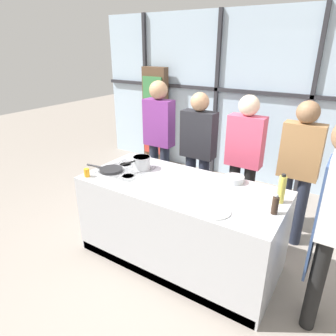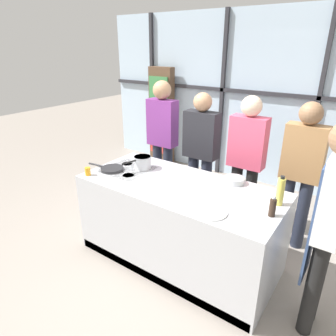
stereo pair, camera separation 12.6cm
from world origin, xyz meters
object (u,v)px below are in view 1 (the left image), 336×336
spectator_center_left (198,149)px  chef (332,214)px  frying_pan (110,170)px  spectator_far_left (159,135)px  white_plate (214,211)px  spectator_center_right (244,156)px  spectator_far_right (298,166)px  juice_glass_near (87,173)px  saucepan (142,162)px  mixing_bowl (234,179)px  oil_bottle (282,189)px  pepper_grinder (275,205)px

spectator_center_left → chef: bearing=147.3°
frying_pan → spectator_far_left: bearing=95.1°
frying_pan → chef: bearing=0.8°
white_plate → spectator_far_left: bearing=138.4°
spectator_far_left → spectator_center_right: size_ratio=1.05×
spectator_far_right → white_plate: spectator_far_right is taller
spectator_far_left → spectator_center_right: (1.27, 0.00, -0.06)m
frying_pan → juice_glass_near: (-0.11, -0.26, 0.03)m
saucepan → mixing_bowl: size_ratio=1.82×
spectator_center_left → white_plate: (0.85, -1.32, -0.04)m
mixing_bowl → oil_bottle: bearing=-20.3°
spectator_center_left → mixing_bowl: size_ratio=8.42×
mixing_bowl → juice_glass_near: 1.59m
spectator_far_right → mixing_bowl: size_ratio=8.50×
white_plate → juice_glass_near: bearing=-177.5°
saucepan → pepper_grinder: (1.56, -0.19, 0.01)m
spectator_far_left → white_plate: size_ratio=6.49×
saucepan → pepper_grinder: bearing=-6.8°
oil_bottle → juice_glass_near: size_ratio=3.09×
chef → pepper_grinder: bearing=85.8°
chef → spectator_center_right: (-1.07, 1.10, -0.08)m
spectator_center_right → frying_pan: bearing=44.0°
chef → oil_bottle: 0.51m
spectator_center_right → mixing_bowl: (0.13, -0.64, -0.03)m
spectator_far_right → white_plate: bearing=72.3°
spectator_far_left → spectator_center_left: 0.64m
spectator_far_right → pepper_grinder: (0.02, -1.06, 0.02)m
chef → pepper_grinder: chef is taller
spectator_center_right → spectator_far_right: (0.63, 0.00, -0.00)m
mixing_bowl → pepper_grinder: size_ratio=1.07×
oil_bottle → pepper_grinder: 0.24m
chef → juice_glass_near: (-2.35, -0.29, -0.10)m
spectator_center_left → juice_glass_near: (-0.64, -1.38, -0.00)m
spectator_far_left → juice_glass_near: spectator_far_left is taller
spectator_center_right → juice_glass_near: spectator_center_right is taller
spectator_center_right → pepper_grinder: (0.65, -1.06, 0.02)m
oil_bottle → white_plate: bearing=-131.4°
mixing_bowl → frying_pan: bearing=-159.5°
frying_pan → oil_bottle: (1.81, 0.29, 0.11)m
juice_glass_near → spectator_far_left: bearing=89.8°
spectator_far_right → mixing_bowl: bearing=51.8°
spectator_center_right → frying_pan: spectator_center_right is taller
frying_pan → juice_glass_near: bearing=-112.5°
mixing_bowl → juice_glass_near: (-1.40, -0.74, 0.01)m
spectator_center_left → spectator_far_left: bearing=0.0°
spectator_far_left → mixing_bowl: (1.40, -0.64, -0.09)m
saucepan → white_plate: bearing=-21.3°
frying_pan → mixing_bowl: 1.39m
spectator_far_left → frying_pan: (0.10, -1.13, -0.11)m
spectator_center_left → white_plate: bearing=122.8°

